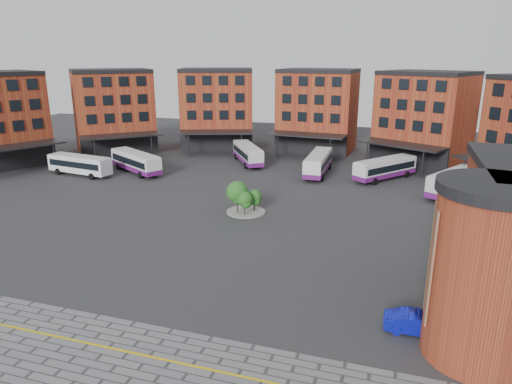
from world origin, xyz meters
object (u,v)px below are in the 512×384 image
(bus_c, at_px, (248,153))
(bus_d, at_px, (318,163))
(bus_a, at_px, (80,164))
(bus_e, at_px, (385,168))
(bus_f, at_px, (457,181))
(bus_b, at_px, (136,162))
(tree_island, at_px, (243,197))
(blue_car, at_px, (418,323))

(bus_c, relative_size, bus_d, 0.93)
(bus_a, distance_m, bus_e, 44.13)
(bus_f, bearing_deg, bus_b, -147.05)
(bus_e, bearing_deg, bus_b, -130.92)
(bus_b, xyz_separation_m, bus_f, (44.66, 2.34, 0.06))
(bus_b, distance_m, bus_f, 44.72)
(tree_island, bearing_deg, bus_f, 32.48)
(tree_island, height_order, bus_b, tree_island)
(bus_a, xyz_separation_m, bus_b, (6.98, 3.85, -0.06))
(bus_f, bearing_deg, bus_d, -164.88)
(bus_e, distance_m, blue_car, 38.13)
(bus_e, bearing_deg, bus_f, 9.29)
(bus_c, distance_m, bus_e, 22.00)
(bus_b, relative_size, bus_f, 0.96)
(bus_d, height_order, bus_f, bus_f)
(bus_e, bearing_deg, blue_car, -46.77)
(bus_c, relative_size, blue_car, 2.45)
(bus_a, xyz_separation_m, bus_d, (33.20, 11.07, -0.04))
(bus_d, bearing_deg, bus_b, -165.13)
(bus_e, bearing_deg, bus_a, -127.79)
(bus_c, distance_m, blue_car, 48.69)
(tree_island, relative_size, bus_f, 0.39)
(bus_e, relative_size, bus_f, 0.89)
(bus_b, xyz_separation_m, bus_c, (14.06, 10.78, -0.03))
(bus_a, distance_m, bus_c, 25.63)
(tree_island, distance_m, bus_d, 20.37)
(bus_d, bearing_deg, bus_e, -0.89)
(bus_a, xyz_separation_m, bus_e, (42.74, 11.01, -0.10))
(bus_c, relative_size, bus_e, 1.04)
(tree_island, height_order, bus_a, tree_island)
(tree_island, bearing_deg, blue_car, -45.21)
(bus_c, bearing_deg, bus_b, -175.25)
(tree_island, xyz_separation_m, blue_car, (18.11, -18.24, -1.25))
(bus_a, xyz_separation_m, bus_c, (21.04, 14.63, -0.09))
(tree_island, bearing_deg, bus_e, 53.70)
(bus_a, bearing_deg, bus_e, -67.62)
(tree_island, height_order, bus_f, tree_island)
(bus_b, height_order, bus_e, bus_b)
(bus_c, bearing_deg, bus_d, -49.06)
(bus_a, distance_m, blue_car, 53.64)
(bus_f, height_order, blue_car, bus_f)
(tree_island, xyz_separation_m, bus_a, (-28.26, 8.69, -0.22))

